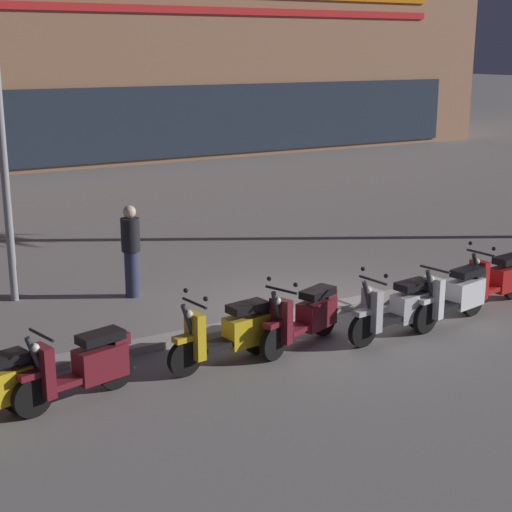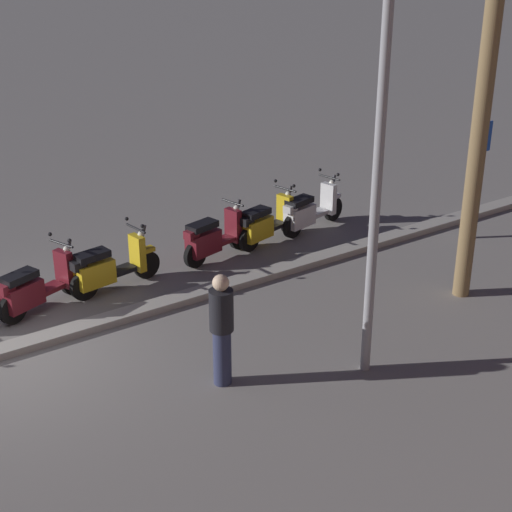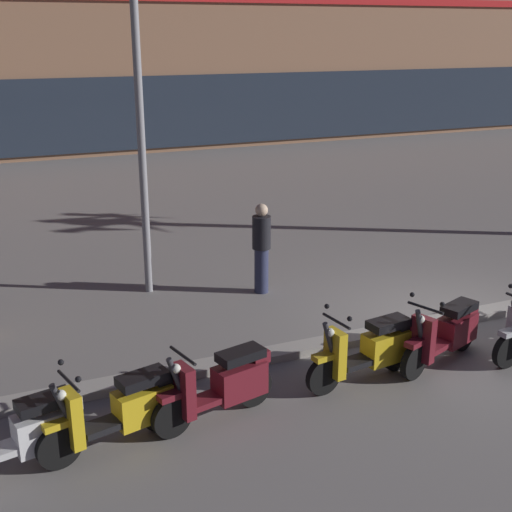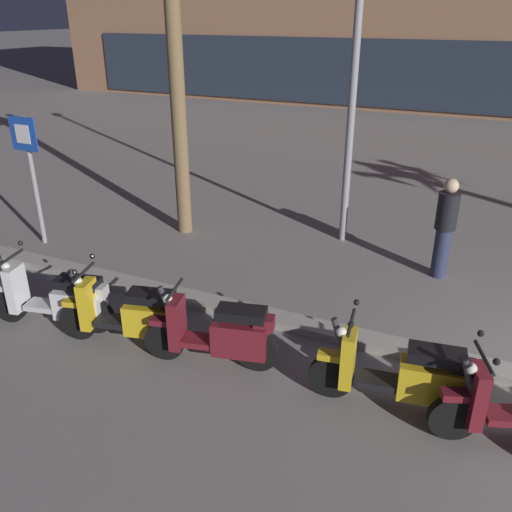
# 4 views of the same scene
# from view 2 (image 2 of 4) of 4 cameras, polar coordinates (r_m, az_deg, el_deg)

# --- Properties ---
(ground_plane) EXTENTS (200.00, 200.00, 0.00)m
(ground_plane) POSITION_cam_2_polar(r_m,az_deg,el_deg) (12.51, -18.21, -6.89)
(ground_plane) COLOR gray
(curb_strip) EXTENTS (60.00, 0.36, 0.12)m
(curb_strip) POSITION_cam_2_polar(r_m,az_deg,el_deg) (12.47, -18.23, -6.67)
(curb_strip) COLOR #ADA89E
(curb_strip) RESTS_ON ground
(scooter_white_mid_front) EXTENTS (1.84, 0.71, 1.17)m
(scooter_white_mid_front) POSITION_cam_2_polar(r_m,az_deg,el_deg) (16.32, 3.90, 3.31)
(scooter_white_mid_front) COLOR black
(scooter_white_mid_front) RESTS_ON ground
(scooter_yellow_second_in_line) EXTENTS (1.76, 0.73, 1.17)m
(scooter_yellow_second_in_line) POSITION_cam_2_polar(r_m,az_deg,el_deg) (15.61, 0.73, 2.41)
(scooter_yellow_second_in_line) COLOR black
(scooter_yellow_second_in_line) RESTS_ON ground
(scooter_maroon_far_back) EXTENTS (1.70, 0.70, 1.04)m
(scooter_maroon_far_back) POSITION_cam_2_polar(r_m,az_deg,el_deg) (14.89, -3.16, 1.33)
(scooter_maroon_far_back) COLOR black
(scooter_maroon_far_back) RESTS_ON ground
(scooter_yellow_mid_centre) EXTENTS (1.82, 0.62, 1.17)m
(scooter_yellow_mid_centre) POSITION_cam_2_polar(r_m,az_deg,el_deg) (13.87, -10.73, -0.83)
(scooter_yellow_mid_centre) COLOR black
(scooter_yellow_mid_centre) RESTS_ON ground
(scooter_maroon_gap_after_mid) EXTENTS (1.75, 0.85, 1.17)m
(scooter_maroon_gap_after_mid) POSITION_cam_2_polar(r_m,az_deg,el_deg) (13.44, -15.76, -2.21)
(scooter_maroon_gap_after_mid) COLOR black
(scooter_maroon_gap_after_mid) RESTS_ON ground
(crossing_sign) EXTENTS (0.60, 0.12, 2.40)m
(crossing_sign) POSITION_cam_2_polar(r_m,az_deg,el_deg) (16.19, 15.96, 6.24)
(crossing_sign) COLOR #939399
(crossing_sign) RESTS_ON ground
(palm_tree_mid_walkway) EXTENTS (2.10, 2.11, 6.37)m
(palm_tree_mid_walkway) POSITION_cam_2_polar(r_m,az_deg,el_deg) (12.84, 17.04, 16.94)
(palm_tree_mid_walkway) COLOR olive
(palm_tree_mid_walkway) RESTS_ON ground
(pedestrian_strolling_near_curb) EXTENTS (0.34, 0.34, 1.69)m
(pedestrian_strolling_near_curb) POSITION_cam_2_polar(r_m,az_deg,el_deg) (10.81, -2.53, -5.23)
(pedestrian_strolling_near_curb) COLOR #2D3351
(pedestrian_strolling_near_curb) RESTS_ON ground
(street_lamp) EXTENTS (0.36, 0.36, 7.10)m
(street_lamp) POSITION_cam_2_polar(r_m,az_deg,el_deg) (10.11, 9.33, 13.01)
(street_lamp) COLOR #939399
(street_lamp) RESTS_ON ground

